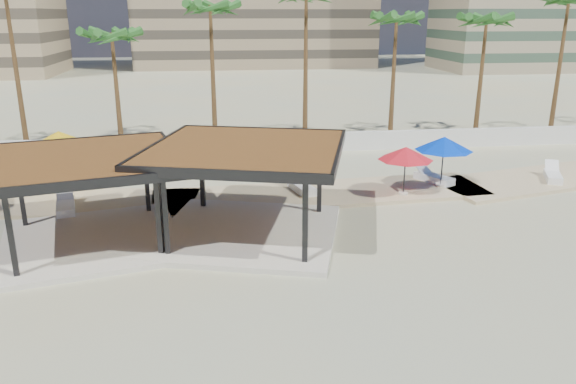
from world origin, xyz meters
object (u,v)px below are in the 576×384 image
(lounger_d, at_px, (553,176))
(lounger_a, at_px, (66,206))
(pavilion_central, at_px, (247,182))
(lounger_b, at_px, (301,187))
(umbrella_c, at_px, (406,154))
(pavilion_west, at_px, (87,192))
(lounger_c, at_px, (433,178))

(lounger_d, bearing_deg, lounger_a, 118.75)
(pavilion_central, bearing_deg, lounger_b, 75.15)
(umbrella_c, relative_size, lounger_d, 1.39)
(umbrella_c, distance_m, lounger_b, 5.18)
(umbrella_c, bearing_deg, pavilion_central, -153.96)
(lounger_b, bearing_deg, lounger_a, 83.87)
(pavilion_central, xyz_separation_m, lounger_a, (-7.73, 3.42, -1.79))
(pavilion_west, distance_m, lounger_c, 16.82)
(pavilion_west, xyz_separation_m, lounger_d, (22.04, 5.20, -1.68))
(umbrella_c, bearing_deg, lounger_b, 166.25)
(lounger_b, bearing_deg, pavilion_central, 135.31)
(umbrella_c, relative_size, lounger_b, 1.35)
(pavilion_central, height_order, umbrella_c, pavilion_central)
(lounger_b, distance_m, lounger_d, 13.20)
(pavilion_west, bearing_deg, lounger_b, 15.64)
(pavilion_central, distance_m, lounger_b, 5.96)
(pavilion_central, height_order, lounger_b, pavilion_central)
(lounger_b, xyz_separation_m, lounger_d, (13.20, 0.24, -0.00))
(pavilion_west, distance_m, lounger_a, 4.27)
(lounger_a, bearing_deg, lounger_d, -99.34)
(umbrella_c, height_order, lounger_c, umbrella_c)
(lounger_a, height_order, lounger_c, lounger_c)
(pavilion_west, xyz_separation_m, lounger_c, (15.76, 5.63, -1.67))
(lounger_a, relative_size, lounger_b, 1.01)
(pavilion_west, relative_size, lounger_a, 3.50)
(lounger_a, xyz_separation_m, lounger_c, (17.55, 2.14, 0.00))
(pavilion_west, xyz_separation_m, umbrella_c, (13.57, 3.80, 0.11))
(lounger_a, xyz_separation_m, lounger_b, (10.64, 1.46, -0.00))
(lounger_c, distance_m, lounger_d, 6.30)
(pavilion_west, height_order, umbrella_c, pavilion_west)
(pavilion_central, xyz_separation_m, lounger_d, (16.10, 5.12, -1.79))
(pavilion_west, bearing_deg, lounger_c, 6.06)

